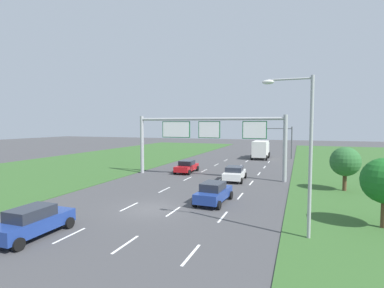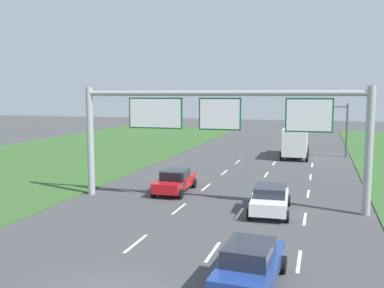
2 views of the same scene
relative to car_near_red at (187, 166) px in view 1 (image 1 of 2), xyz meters
The scene contains 14 objects.
ground_plane 16.26m from the car_near_red, 78.10° to the right, with size 200.00×200.00×0.00m, color #424244.
grass_verge_left 18.62m from the car_near_red, 161.55° to the right, with size 24.00×120.00×0.06m, color #335B28.
lane_dashes_inner_left 10.05m from the car_near_red, 80.81° to the right, with size 0.14×50.40×0.01m.
lane_dashes_inner_right 11.15m from the car_near_red, 62.72° to the right, with size 0.14×50.40×0.01m.
lane_dashes_slip 13.13m from the car_near_red, 48.99° to the right, with size 0.14×50.40×0.01m.
car_near_red is the anchor object (origin of this frame).
car_lead_silver 14.63m from the car_near_red, 61.00° to the right, with size 2.22×4.38×1.62m.
car_mid_lane 7.40m from the car_near_red, 25.38° to the right, with size 2.34×4.54×1.51m.
car_far_ahead 22.68m from the car_near_red, 90.28° to the right, with size 1.99×4.42×1.62m.
box_truck 20.00m from the car_near_red, 70.14° to the left, with size 2.76×7.24×3.10m.
sign_gantry 5.77m from the car_near_red, 32.46° to the right, with size 17.24×0.44×7.00m.
traffic_light_mast 22.74m from the car_near_red, 63.93° to the left, with size 4.76×0.49×5.60m.
street_lamp 22.82m from the car_near_red, 53.42° to the right, with size 2.61×0.32×8.50m.
roadside_tree_mid 17.84m from the car_near_red, 16.06° to the right, with size 2.61×2.61×4.00m.
Camera 1 is at (9.86, -18.60, 6.01)m, focal length 28.00 mm.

